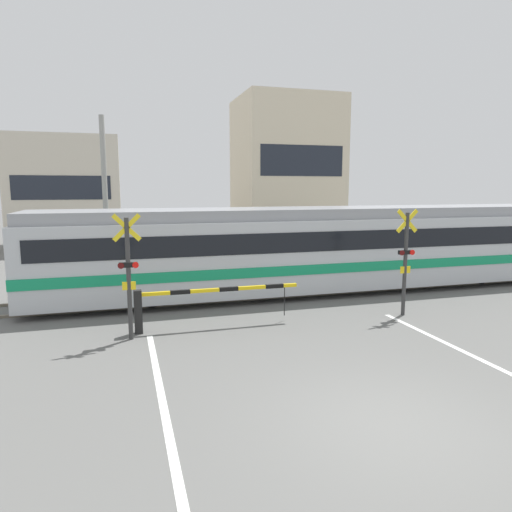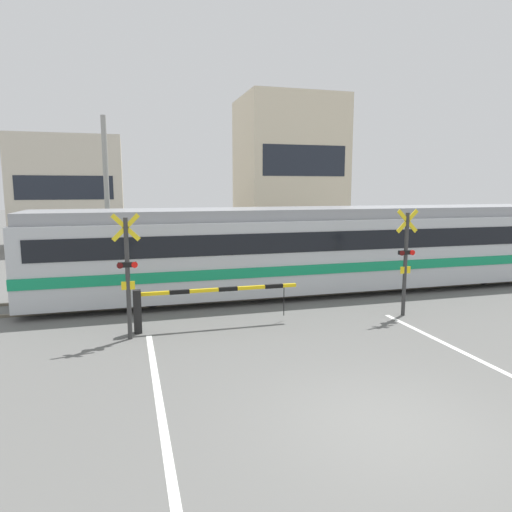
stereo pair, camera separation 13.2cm
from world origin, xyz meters
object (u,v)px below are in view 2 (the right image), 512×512
commuter_train (327,246)px  pedestrian (236,246)px  crossing_barrier_far (281,256)px  crossing_signal_left (128,271)px  crossing_barrier_near (184,299)px  crossing_signal_right (406,258)px

commuter_train → pedestrian: size_ratio=12.75×
crossing_barrier_far → crossing_signal_left: 9.40m
crossing_barrier_near → pedestrian: pedestrian is taller
commuter_train → crossing_barrier_far: commuter_train is taller
crossing_signal_left → crossing_barrier_far: bearing=47.6°
crossing_barrier_far → pedestrian: bearing=110.5°
commuter_train → crossing_signal_left: (-6.93, -3.68, 0.10)m
crossing_barrier_near → crossing_signal_right: 6.39m
crossing_barrier_near → crossing_signal_left: crossing_signal_left is taller
crossing_signal_right → pedestrian: bearing=104.4°
crossing_signal_right → crossing_signal_left: bearing=180.0°
crossing_barrier_far → crossing_signal_right: crossing_signal_right is taller
crossing_barrier_near → crossing_signal_left: 1.72m
crossing_barrier_far → crossing_signal_left: crossing_signal_left is taller
crossing_barrier_far → crossing_signal_right: bearing=-78.5°
crossing_barrier_far → crossing_signal_right: 7.10m
crossing_barrier_near → crossing_signal_left: bearing=-162.8°
crossing_barrier_near → commuter_train: bearing=30.4°
commuter_train → crossing_barrier_far: size_ratio=4.59×
commuter_train → pedestrian: 6.76m
pedestrian → crossing_signal_right: bearing=-75.6°
crossing_barrier_far → crossing_signal_left: (-6.31, -6.90, 0.91)m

